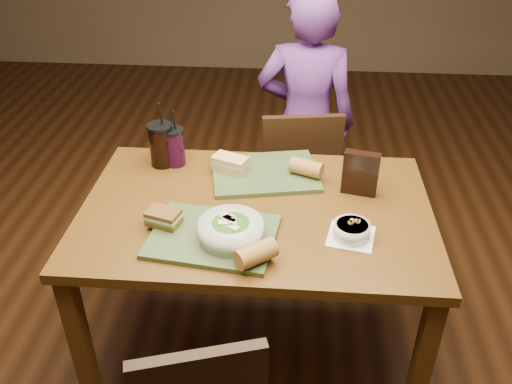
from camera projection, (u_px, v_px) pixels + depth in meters
ground at (256, 346)px, 2.42m from camera, size 6.00×6.00×0.00m
dining_table at (256, 227)px, 2.06m from camera, size 1.30×0.85×0.75m
chair_far at (300, 179)px, 2.70m from camera, size 0.43×0.43×0.86m
diner at (306, 123)px, 2.76m from camera, size 0.53×0.37×1.37m
tray_near at (213, 236)px, 1.85m from camera, size 0.46×0.37×0.02m
tray_far at (265, 173)px, 2.20m from camera, size 0.47×0.39×0.02m
salad_bowl at (231, 229)px, 1.81m from camera, size 0.22×0.22×0.07m
soup_bowl at (352, 230)px, 1.85m from camera, size 0.18×0.18×0.06m
sandwich_near at (164, 218)px, 1.88m from camera, size 0.13×0.11×0.05m
sandwich_far at (230, 163)px, 2.20m from camera, size 0.16×0.12×0.06m
baguette_near at (256, 254)px, 1.71m from camera, size 0.15×0.13×0.07m
baguette_far at (306, 168)px, 2.15m from camera, size 0.14×0.11×0.06m
cup_cola at (161, 145)px, 2.23m from camera, size 0.10×0.10×0.28m
cup_berry at (174, 146)px, 2.24m from camera, size 0.09×0.09×0.25m
chip_bag at (361, 173)px, 2.05m from camera, size 0.14×0.07×0.18m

